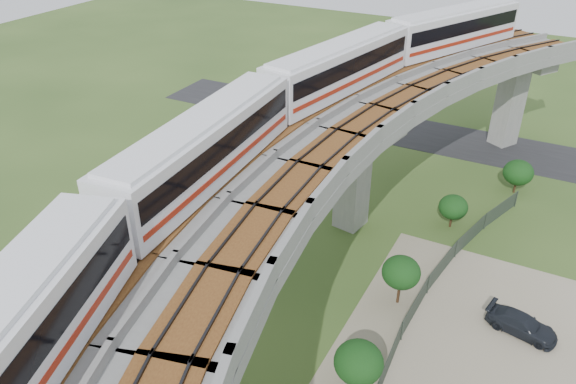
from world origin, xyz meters
name	(u,v)px	position (x,y,z in m)	size (l,w,h in m)	color
ground	(278,297)	(0.00, 0.00, 0.00)	(160.00, 160.00, 0.00)	#324E1F
asphalt_road	(411,132)	(0.00, 30.00, 0.01)	(60.00, 8.00, 0.03)	#232326
viaduct	(337,194)	(3.84, 0.00, 9.05)	(19.58, 73.98, 11.40)	#99968E
metro_train	(306,111)	(0.42, 2.92, 12.31)	(11.99, 61.26, 3.64)	white
fence	(423,338)	(9.75, 0.00, 0.75)	(3.87, 38.73, 1.50)	#2D382D
tree_0	(518,173)	(11.81, 21.75, 1.98)	(2.56, 2.56, 3.07)	#382314
tree_1	(453,207)	(8.14, 13.76, 1.83)	(2.26, 2.26, 2.79)	#382314
tree_2	(401,272)	(7.23, 3.16, 2.50)	(2.49, 2.49, 3.57)	#382314
tree_3	(359,362)	(7.45, -4.71, 2.09)	(2.69, 2.69, 3.23)	#382314
car_dark	(522,324)	(14.79, 4.03, 0.66)	(1.73, 4.24, 1.23)	black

